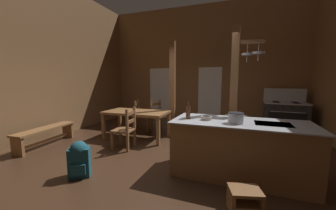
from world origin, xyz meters
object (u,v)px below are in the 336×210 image
ladderback_chair_by_post (126,129)px  backpack (79,158)px  stove_range (284,117)px  bottle_tall_on_counter (188,112)px  kitchen_island (239,149)px  step_stool (245,199)px  ladderback_chair_near_window (141,116)px  ladderback_chair_at_table_end (159,117)px  dining_table (137,114)px  mixing_bowl_on_counter (206,118)px  bench_along_left_wall (46,133)px  stockpot_on_counter (236,118)px

ladderback_chair_by_post → backpack: size_ratio=1.59×
stove_range → bottle_tall_on_counter: (-2.17, -3.21, 0.54)m
kitchen_island → ladderback_chair_by_post: 2.48m
stove_range → ladderback_chair_by_post: stove_range is taller
step_stool → backpack: (-2.51, 0.04, 0.14)m
ladderback_chair_near_window → ladderback_chair_at_table_end: (0.61, -0.00, 0.00)m
dining_table → mixing_bowl_on_counter: (2.06, -1.35, 0.29)m
ladderback_chair_near_window → ladderback_chair_by_post: (0.45, -1.65, 0.00)m
bench_along_left_wall → bottle_tall_on_counter: bearing=-1.1°
kitchen_island → bench_along_left_wall: size_ratio=1.44×
backpack → ladderback_chair_near_window: bearing=98.2°
stockpot_on_counter → ladderback_chair_near_window: bearing=141.1°
stove_range → ladderback_chair_by_post: (-3.76, -2.68, -0.03)m
ladderback_chair_at_table_end → mixing_bowl_on_counter: mixing_bowl_on_counter is taller
step_stool → stockpot_on_counter: bearing=99.4°
step_stool → ladderback_chair_at_table_end: (-2.34, 3.07, 0.27)m
bottle_tall_on_counter → ladderback_chair_by_post: bearing=161.5°
ladderback_chair_at_table_end → mixing_bowl_on_counter: (1.75, -2.17, 0.49)m
ladderback_chair_near_window → ladderback_chair_at_table_end: same height
mixing_bowl_on_counter → ladderback_chair_near_window: bearing=137.2°
kitchen_island → bench_along_left_wall: (-4.37, 0.00, -0.15)m
dining_table → stockpot_on_counter: stockpot_on_counter is taller
kitchen_island → backpack: size_ratio=3.66×
ladderback_chair_at_table_end → backpack: bearing=-93.2°
dining_table → ladderback_chair_by_post: ladderback_chair_by_post is taller
bottle_tall_on_counter → stove_range: bearing=55.9°
bench_along_left_wall → backpack: backpack is taller
ladderback_chair_near_window → mixing_bowl_on_counter: 3.24m
ladderback_chair_at_table_end → backpack: 3.04m
stove_range → bench_along_left_wall: (-5.69, -3.15, -0.18)m
ladderback_chair_near_window → ladderback_chair_by_post: size_ratio=1.00×
stove_range → mixing_bowl_on_counter: size_ratio=7.56×
kitchen_island → mixing_bowl_on_counter: (-0.53, -0.06, 0.49)m
bench_along_left_wall → mixing_bowl_on_counter: size_ratio=8.66×
ladderback_chair_near_window → ladderback_chair_by_post: same height
kitchen_island → ladderback_chair_near_window: 3.58m
bench_along_left_wall → backpack: size_ratio=2.53×
kitchen_island → stockpot_on_counter: (-0.07, -0.15, 0.54)m
step_stool → mixing_bowl_on_counter: size_ratio=2.41×
ladderback_chair_near_window → stockpot_on_counter: bearing=-38.9°
ladderback_chair_by_post → stockpot_on_counter: stockpot_on_counter is taller
stockpot_on_counter → mixing_bowl_on_counter: (-0.46, 0.09, -0.05)m
stove_range → backpack: 5.55m
stove_range → ladderback_chair_near_window: bearing=-166.2°
ladderback_chair_near_window → backpack: size_ratio=1.59×
ladderback_chair_by_post → backpack: bearing=-90.5°
bench_along_left_wall → stockpot_on_counter: (4.30, -0.16, 0.69)m
ladderback_chair_near_window → ladderback_chair_by_post: 1.71m
stove_range → ladderback_chair_by_post: bearing=-144.5°
backpack → mixing_bowl_on_counter: size_ratio=3.42×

